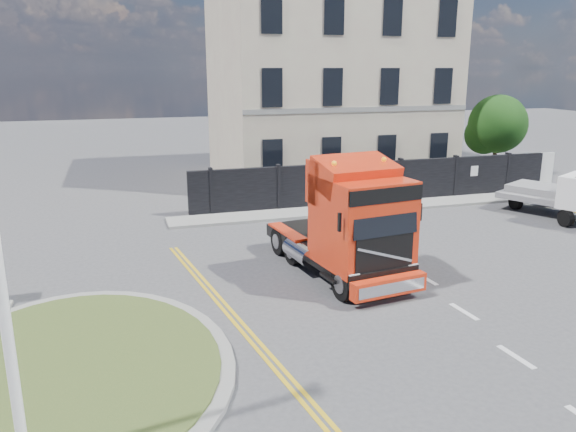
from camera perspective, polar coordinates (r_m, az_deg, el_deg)
name	(u,v)px	position (r m, az deg, el deg)	size (l,w,h in m)	color
ground	(331,285)	(16.73, 4.35, -6.99)	(120.00, 120.00, 0.00)	#424244
traffic_island	(72,369)	(13.03, -21.12, -14.30)	(6.80, 6.80, 0.17)	gray
hoarding_fence	(391,182)	(26.97, 10.43, 3.45)	(18.80, 0.25, 2.00)	black
georgian_building	(325,76)	(33.09, 3.82, 14.04)	(12.30, 10.30, 12.80)	beige
tree	(494,127)	(33.45, 20.23, 8.51)	(3.20, 3.20, 4.80)	#382619
pavement_far	(388,206)	(26.15, 10.16, 1.00)	(20.00, 1.60, 0.12)	gray
truck	(351,227)	(16.73, 6.44, -1.15)	(3.03, 6.31, 3.64)	black
flatbed_pickup	(576,196)	(26.06, 27.23, 1.82)	(3.92, 5.32, 2.01)	gray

